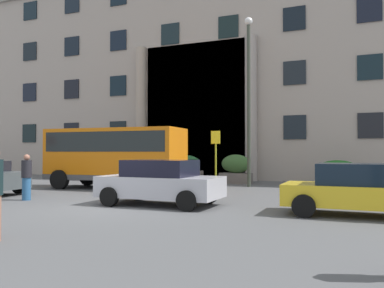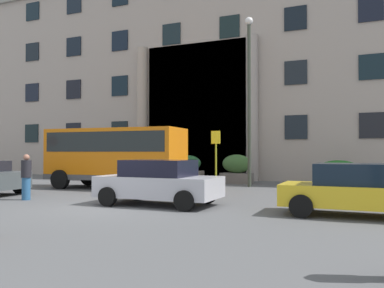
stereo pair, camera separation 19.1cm
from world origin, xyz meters
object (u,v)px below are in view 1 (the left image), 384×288
Objects in this scene: motorcycle_near_kerb at (182,186)px; bus_stop_sign at (216,153)px; hedge_planter_entrance_right at (99,169)px; pedestrian_woman_with_bag at (27,177)px; hedge_planter_far_east at (338,174)px; hedge_planter_entrance_left at (186,169)px; orange_minibus at (115,153)px; lamppost_plaza_centre at (249,89)px; motorcycle_far_end at (375,192)px; parked_compact_extra at (359,189)px; white_taxi_kerbside at (160,182)px; hedge_planter_west at (236,170)px.

bus_stop_sign is at bearing 80.27° from motorcycle_near_kerb.
hedge_planter_entrance_right is 10.64m from pedestrian_woman_with_bag.
hedge_planter_entrance_left is (-8.28, -0.04, 0.11)m from hedge_planter_far_east.
bus_stop_sign is at bearing 15.49° from orange_minibus.
hedge_planter_entrance_right is (-8.89, 3.33, -1.05)m from bus_stop_sign.
hedge_planter_entrance_right is 10.99m from lamppost_plaza_centre.
lamppost_plaza_centre is at bearing 120.27° from motorcycle_far_end.
hedge_planter_entrance_right is (-14.13, -0.23, -0.01)m from hedge_planter_far_east.
motorcycle_far_end is (1.37, -7.14, -0.18)m from hedge_planter_far_east.
hedge_planter_entrance_left reaches higher than motorcycle_far_end.
pedestrian_woman_with_bag is (-0.46, -5.06, -0.85)m from orange_minibus.
white_taxi_kerbside reaches higher than parked_compact_extra.
motorcycle_near_kerb and motorcycle_far_end have the same top height.
hedge_planter_west is at bearing 91.18° from white_taxi_kerbside.
parked_compact_extra is (10.62, -4.36, -0.96)m from orange_minibus.
white_taxi_kerbside is 5.11m from pedestrian_woman_with_bag.
hedge_planter_far_east is at bearing 45.46° from motorcycle_near_kerb.
pedestrian_woman_with_bag is (-4.97, -10.04, 0.06)m from hedge_planter_west.
white_taxi_kerbside is 2.06× the size of motorcycle_far_end.
motorcycle_near_kerb is 5.64m from pedestrian_woman_with_bag.
hedge_planter_entrance_left is at bearing 108.91° from white_taxi_kerbside.
hedge_planter_west reaches higher than motorcycle_far_end.
orange_minibus is at bearing 158.14° from parked_compact_extra.
motorcycle_near_kerb is 6.63m from motorcycle_far_end.
orange_minibus is at bearing -48.01° from hedge_planter_entrance_right.
hedge_planter_west is 0.87× the size of motorcycle_far_end.
hedge_planter_west is 0.42× the size of white_taxi_kerbside.
orange_minibus is 6.60m from hedge_planter_entrance_right.
hedge_planter_entrance_right is at bearing -178.13° from hedge_planter_entrance_left.
hedge_planter_entrance_left is (5.85, 0.19, 0.12)m from hedge_planter_entrance_right.
orange_minibus reaches higher than bus_stop_sign.
bus_stop_sign is 1.40× the size of motorcycle_far_end.
hedge_planter_entrance_right is (-8.87, -0.14, -0.14)m from hedge_planter_west.
bus_stop_sign reaches higher than pedestrian_woman_with_bag.
parked_compact_extra is at bearing -31.55° from hedge_planter_entrance_right.
white_taxi_kerbside is (-6.01, -0.03, 0.03)m from parked_compact_extra.
hedge_planter_west is at bearing 124.57° from lamppost_plaza_centre.
white_taxi_kerbside reaches higher than hedge_planter_far_east.
hedge_planter_entrance_right is at bearing 140.81° from motorcycle_far_end.
orange_minibus is at bearing -149.55° from lamppost_plaza_centre.
parked_compact_extra is at bearing -117.86° from motorcycle_far_end.
lamppost_plaza_centre is at bearing 123.30° from parked_compact_extra.
hedge_planter_entrance_left is (-3.03, 3.52, -0.93)m from bus_stop_sign.
white_taxi_kerbside is at bearing -89.20° from bus_stop_sign.
lamppost_plaza_centre reaches higher than motorcycle_far_end.
hedge_planter_entrance_right is at bearing -179.08° from hedge_planter_far_east.
bus_stop_sign is 1.48× the size of hedge_planter_entrance_left.
bus_stop_sign is at bearing -145.80° from hedge_planter_far_east.
hedge_planter_far_east reaches higher than motorcycle_near_kerb.
white_taxi_kerbside is at bearing -175.58° from motorcycle_far_end.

